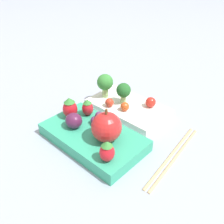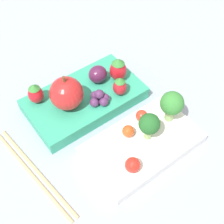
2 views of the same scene
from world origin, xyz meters
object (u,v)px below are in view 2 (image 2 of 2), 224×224
Objects in this scene: bento_box_fruit at (85,99)px; cherry_tomato_1 at (133,165)px; plum at (98,74)px; strawberry_2 at (120,86)px; apple at (66,93)px; strawberry_1 at (35,93)px; bento_box_savoury at (142,145)px; chopsticks_pair at (35,172)px; strawberry_0 at (118,69)px; cherry_tomato_0 at (128,131)px; broccoli_floret_1 at (149,125)px; cherry_tomato_2 at (142,116)px; broccoli_floret_0 at (172,104)px; grape_cluster at (99,98)px.

bento_box_fruit is 0.17m from cherry_tomato_1.
strawberry_2 is at bearing 95.08° from plum.
bento_box_fruit is 0.06m from apple.
strawberry_1 is 0.15m from strawberry_2.
chopsticks_pair is (0.16, -0.09, -0.01)m from bento_box_savoury.
strawberry_0 is at bearing -120.19° from bento_box_savoury.
apple is at bearing -94.72° from cherry_tomato_1.
cherry_tomato_1 is (0.05, 0.16, 0.02)m from bento_box_fruit.
strawberry_1 is 1.07× the size of strawberry_2.
cherry_tomato_0 is 0.13m from plum.
strawberry_0 reaches higher than broccoli_floret_1.
cherry_tomato_0 is 0.98× the size of cherry_tomato_2.
strawberry_2 is at bearing 150.36° from apple.
broccoli_floret_0 is 0.09m from cherry_tomato_0.
chopsticks_pair is (0.19, -0.06, -0.03)m from cherry_tomato_2.
strawberry_1 is (0.07, -0.19, 0.04)m from bento_box_savoury.
plum is 0.21m from chopsticks_pair.
cherry_tomato_0 is 0.04m from cherry_tomato_2.
strawberry_1 reaches higher than bento_box_fruit.
broccoli_floret_1 is at bearing 113.38° from strawberry_1.
strawberry_0 reaches higher than bento_box_savoury.
strawberry_0 is at bearing -131.97° from strawberry_2.
cherry_tomato_1 is at bearing 61.43° from plum.
broccoli_floret_1 is at bearing -2.12° from broccoli_floret_0.
bento_box_savoury is 2.99× the size of apple.
bento_box_fruit is at bearing -79.52° from grape_cluster.
cherry_tomato_0 is 0.17m from chopsticks_pair.
bento_box_savoury is 0.06m from cherry_tomato_1.
cherry_tomato_1 is (0.04, 0.05, 0.00)m from cherry_tomato_0.
bento_box_fruit is 4.67× the size of strawberry_0.
apple is (0.03, -0.12, 0.03)m from cherry_tomato_0.
strawberry_2 reaches higher than cherry_tomato_1.
plum is (-0.01, -0.12, 0.01)m from cherry_tomato_2.
apple reaches higher than strawberry_1.
cherry_tomato_1 is 0.10m from cherry_tomato_2.
cherry_tomato_0 is 0.08m from grape_cluster.
broccoli_floret_0 is 1.25× the size of strawberry_0.
bento_box_fruit is at bearing 175.25° from apple.
broccoli_floret_0 is 2.98× the size of cherry_tomato_0.
broccoli_floret_1 reaches higher than cherry_tomato_2.
strawberry_0 reaches higher than cherry_tomato_2.
strawberry_0 is (-0.11, 0.02, -0.01)m from apple.
strawberry_2 is at bearing -178.74° from chopsticks_pair.
broccoli_floret_1 is 1.48× the size of plum.
bento_box_fruit is 3.73× the size of broccoli_floret_0.
grape_cluster is at bearing 100.48° from bento_box_fruit.
grape_cluster reaches higher than bento_box_fruit.
cherry_tomato_1 is 0.65× the size of grape_cluster.
strawberry_1 is 0.20× the size of chopsticks_pair.
grape_cluster is (-0.01, -0.08, 0.01)m from cherry_tomato_0.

